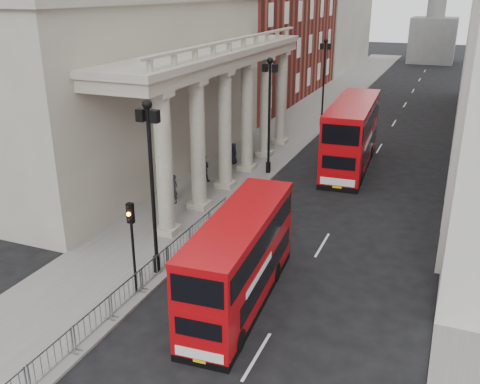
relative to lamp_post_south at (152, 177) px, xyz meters
The scene contains 17 objects.
ground 6.36m from the lamp_post_south, 81.47° to the right, with size 260.00×260.00×0.00m, color black.
sidewalk_west 26.56m from the lamp_post_south, 95.27° to the left, with size 6.00×140.00×0.12m, color slate.
sidewalk_east 29.97m from the lamp_post_south, 61.53° to the left, with size 3.00×140.00×0.12m, color slate.
kerb 26.45m from the lamp_post_south, 88.79° to the left, with size 0.20×140.00×0.14m, color slate.
portico_building 17.18m from the lamp_post_south, 125.27° to the left, with size 9.00×28.00×12.00m, color gray.
brick_building 45.51m from the lamp_post_south, 102.68° to the left, with size 9.00×32.00×22.00m, color maroon.
west_building_far 76.81m from the lamp_post_south, 97.42° to the left, with size 9.00×30.00×20.00m, color gray.
lamp_post_south is the anchor object (origin of this frame).
lamp_post_mid 16.00m from the lamp_post_south, 90.00° to the left, with size 1.05×0.44×8.32m.
lamp_post_north 32.00m from the lamp_post_south, 90.00° to the left, with size 1.05×0.44×8.32m.
traffic_light 2.71m from the lamp_post_south, 87.16° to the right, with size 0.28×0.33×4.30m.
crowd_barriers 4.60m from the lamp_post_south, 81.98° to the right, with size 0.50×18.75×1.10m.
bus_near 5.43m from the lamp_post_south, ahead, with size 2.89×9.53×4.06m.
bus_far 20.79m from the lamp_post_south, 75.39° to the left, with size 3.48×11.83×5.04m.
pedestrian_a 9.62m from the lamp_post_south, 113.60° to the left, with size 0.68×0.44×1.85m, color black.
pedestrian_b 13.50m from the lamp_post_south, 106.04° to the left, with size 0.93×0.72×1.91m, color #2A2321.
pedestrian_c 17.74m from the lamp_post_south, 100.71° to the left, with size 0.80×0.52×1.63m, color black.
Camera 1 is at (11.64, -15.46, 12.83)m, focal length 40.00 mm.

